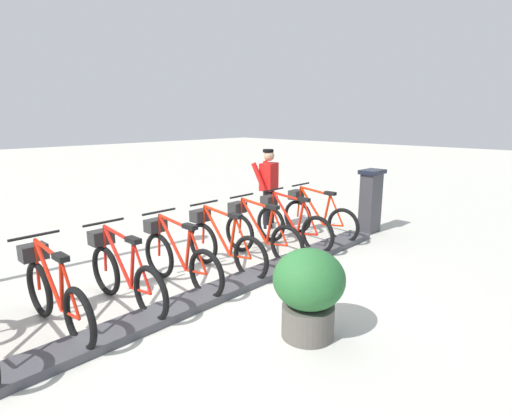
{
  "coord_description": "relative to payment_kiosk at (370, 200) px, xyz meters",
  "views": [
    {
      "loc": [
        -3.79,
        3.26,
        2.3
      ],
      "look_at": [
        0.5,
        -1.23,
        0.9
      ],
      "focal_mm": 28.32,
      "sensor_mm": 36.0,
      "label": 1
    }
  ],
  "objects": [
    {
      "name": "bike_docked_1",
      "position": [
        0.57,
        1.87,
        -0.24
      ],
      "size": [
        1.72,
        0.54,
        1.02
      ],
      "color": "black",
      "rests_on": "ground"
    },
    {
      "name": "worker_near_rack",
      "position": [
        1.69,
        1.21,
        0.24
      ],
      "size": [
        0.52,
        0.69,
        1.66
      ],
      "color": "white",
      "rests_on": "ground"
    },
    {
      "name": "bike_docked_4",
      "position": [
        0.57,
        4.31,
        -0.24
      ],
      "size": [
        1.72,
        0.54,
        1.02
      ],
      "color": "black",
      "rests_on": "ground"
    },
    {
      "name": "payment_kiosk",
      "position": [
        0.0,
        0.0,
        0.0
      ],
      "size": [
        0.36,
        0.52,
        1.28
      ],
      "color": "#38383D",
      "rests_on": "ground"
    },
    {
      "name": "dock_rail_base",
      "position": [
        -0.05,
        4.1,
        -0.62
      ],
      "size": [
        0.44,
        7.31,
        0.1
      ],
      "primitive_type": "cube",
      "color": "#47474C",
      "rests_on": "ground"
    },
    {
      "name": "bike_docked_0",
      "position": [
        0.57,
        1.05,
        -0.24
      ],
      "size": [
        1.72,
        0.54,
        1.02
      ],
      "color": "black",
      "rests_on": "ground"
    },
    {
      "name": "planter_bush",
      "position": [
        -1.52,
        4.13,
        -0.12
      ],
      "size": [
        0.76,
        0.76,
        0.97
      ],
      "color": "#59544C",
      "rests_on": "ground"
    },
    {
      "name": "ground_plane",
      "position": [
        -0.05,
        4.1,
        -0.67
      ],
      "size": [
        60.0,
        60.0,
        0.0
      ],
      "primitive_type": "plane",
      "color": "beige"
    },
    {
      "name": "bike_docked_3",
      "position": [
        0.57,
        3.49,
        -0.24
      ],
      "size": [
        1.72,
        0.54,
        1.02
      ],
      "color": "black",
      "rests_on": "ground"
    },
    {
      "name": "bike_docked_6",
      "position": [
        0.57,
        5.93,
        -0.24
      ],
      "size": [
        1.72,
        0.54,
        1.02
      ],
      "color": "black",
      "rests_on": "ground"
    },
    {
      "name": "bike_docked_2",
      "position": [
        0.57,
        2.68,
        -0.24
      ],
      "size": [
        1.72,
        0.54,
        1.02
      ],
      "color": "black",
      "rests_on": "ground"
    },
    {
      "name": "bike_docked_5",
      "position": [
        0.57,
        5.12,
        -0.24
      ],
      "size": [
        1.72,
        0.54,
        1.02
      ],
      "color": "black",
      "rests_on": "ground"
    }
  ]
}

